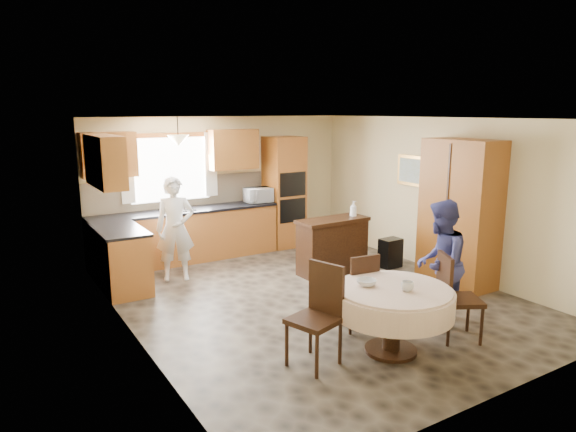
% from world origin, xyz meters
% --- Properties ---
extents(floor, '(5.00, 6.00, 0.01)m').
position_xyz_m(floor, '(0.00, 0.00, 0.00)').
color(floor, brown).
rests_on(floor, ground).
extents(ceiling, '(5.00, 6.00, 0.01)m').
position_xyz_m(ceiling, '(0.00, 0.00, 2.50)').
color(ceiling, white).
rests_on(ceiling, wall_back).
extents(wall_back, '(5.00, 0.02, 2.50)m').
position_xyz_m(wall_back, '(0.00, 3.00, 1.25)').
color(wall_back, '#D3BF87').
rests_on(wall_back, floor).
extents(wall_front, '(5.00, 0.02, 2.50)m').
position_xyz_m(wall_front, '(0.00, -3.00, 1.25)').
color(wall_front, '#D3BF87').
rests_on(wall_front, floor).
extents(wall_left, '(0.02, 6.00, 2.50)m').
position_xyz_m(wall_left, '(-2.50, 0.00, 1.25)').
color(wall_left, '#D3BF87').
rests_on(wall_left, floor).
extents(wall_right, '(0.02, 6.00, 2.50)m').
position_xyz_m(wall_right, '(2.50, 0.00, 1.25)').
color(wall_right, '#D3BF87').
rests_on(wall_right, floor).
extents(window, '(1.40, 0.03, 1.10)m').
position_xyz_m(window, '(-1.00, 2.98, 1.60)').
color(window, white).
rests_on(window, wall_back).
extents(curtain_left, '(0.22, 0.02, 1.15)m').
position_xyz_m(curtain_left, '(-1.75, 2.93, 1.65)').
color(curtain_left, white).
rests_on(curtain_left, wall_back).
extents(curtain_right, '(0.22, 0.02, 1.15)m').
position_xyz_m(curtain_right, '(-0.25, 2.93, 1.65)').
color(curtain_right, white).
rests_on(curtain_right, wall_back).
extents(base_cab_back, '(3.30, 0.60, 0.88)m').
position_xyz_m(base_cab_back, '(-0.85, 2.70, 0.44)').
color(base_cab_back, '#AD642E').
rests_on(base_cab_back, floor).
extents(counter_back, '(3.30, 0.64, 0.04)m').
position_xyz_m(counter_back, '(-0.85, 2.70, 0.90)').
color(counter_back, black).
rests_on(counter_back, base_cab_back).
extents(base_cab_left, '(0.60, 1.20, 0.88)m').
position_xyz_m(base_cab_left, '(-2.20, 1.80, 0.44)').
color(base_cab_left, '#AD642E').
rests_on(base_cab_left, floor).
extents(counter_left, '(0.64, 1.20, 0.04)m').
position_xyz_m(counter_left, '(-2.20, 1.80, 0.90)').
color(counter_left, black).
rests_on(counter_left, base_cab_left).
extents(backsplash, '(3.30, 0.02, 0.55)m').
position_xyz_m(backsplash, '(-0.85, 2.99, 1.18)').
color(backsplash, tan).
rests_on(backsplash, wall_back).
extents(wall_cab_left, '(0.85, 0.33, 0.72)m').
position_xyz_m(wall_cab_left, '(-2.05, 2.83, 1.91)').
color(wall_cab_left, '#AD622B').
rests_on(wall_cab_left, wall_back).
extents(wall_cab_right, '(0.90, 0.33, 0.72)m').
position_xyz_m(wall_cab_right, '(0.15, 2.83, 1.91)').
color(wall_cab_right, '#AD622B').
rests_on(wall_cab_right, wall_back).
extents(wall_cab_side, '(0.33, 1.20, 0.72)m').
position_xyz_m(wall_cab_side, '(-2.33, 1.80, 1.91)').
color(wall_cab_side, '#AD622B').
rests_on(wall_cab_side, wall_left).
extents(oven_tower, '(0.66, 0.62, 2.12)m').
position_xyz_m(oven_tower, '(1.15, 2.69, 1.06)').
color(oven_tower, '#AD642E').
rests_on(oven_tower, floor).
extents(oven_upper, '(0.56, 0.01, 0.45)m').
position_xyz_m(oven_upper, '(1.15, 2.38, 1.25)').
color(oven_upper, black).
rests_on(oven_upper, oven_tower).
extents(oven_lower, '(0.56, 0.01, 0.45)m').
position_xyz_m(oven_lower, '(1.15, 2.38, 0.75)').
color(oven_lower, black).
rests_on(oven_lower, oven_tower).
extents(pendant, '(0.36, 0.36, 0.18)m').
position_xyz_m(pendant, '(-1.00, 2.50, 2.12)').
color(pendant, beige).
rests_on(pendant, ceiling).
extents(sideboard, '(1.20, 0.53, 0.85)m').
position_xyz_m(sideboard, '(0.91, 0.80, 0.42)').
color(sideboard, '#351E0E').
rests_on(sideboard, floor).
extents(space_heater, '(0.37, 0.27, 0.49)m').
position_xyz_m(space_heater, '(1.94, 0.53, 0.25)').
color(space_heater, black).
rests_on(space_heater, floor).
extents(cupboard, '(0.58, 1.15, 2.20)m').
position_xyz_m(cupboard, '(2.22, -0.62, 1.10)').
color(cupboard, '#AD642E').
rests_on(cupboard, floor).
extents(dining_table, '(1.30, 1.30, 0.74)m').
position_xyz_m(dining_table, '(-0.21, -1.81, 0.58)').
color(dining_table, '#351E0E').
rests_on(dining_table, floor).
extents(chair_left, '(0.57, 0.57, 1.06)m').
position_xyz_m(chair_left, '(-1.02, -1.58, 0.59)').
color(chair_left, '#351E0E').
rests_on(chair_left, floor).
extents(chair_back, '(0.45, 0.45, 0.95)m').
position_xyz_m(chair_back, '(-0.13, -1.15, 0.52)').
color(chair_back, '#351E0E').
rests_on(chair_back, floor).
extents(chair_right, '(0.60, 0.60, 1.02)m').
position_xyz_m(chair_right, '(0.61, -1.93, 0.56)').
color(chair_right, '#351E0E').
rests_on(chair_right, floor).
extents(framed_picture, '(0.06, 0.62, 0.51)m').
position_xyz_m(framed_picture, '(2.47, 0.66, 1.60)').
color(framed_picture, gold).
rests_on(framed_picture, wall_right).
extents(microwave, '(0.50, 0.35, 0.27)m').
position_xyz_m(microwave, '(0.56, 2.65, 1.06)').
color(microwave, silver).
rests_on(microwave, counter_back).
extents(person_sink, '(0.68, 0.55, 1.62)m').
position_xyz_m(person_sink, '(-1.35, 1.82, 0.81)').
color(person_sink, silver).
rests_on(person_sink, floor).
extents(person_dining, '(0.96, 0.90, 1.56)m').
position_xyz_m(person_dining, '(0.80, -1.54, 0.78)').
color(person_dining, navy).
rests_on(person_dining, floor).
extents(bowl_sideboard, '(0.26, 0.26, 0.05)m').
position_xyz_m(bowl_sideboard, '(0.69, 0.80, 0.88)').
color(bowl_sideboard, '#B2B2B2').
rests_on(bowl_sideboard, sideboard).
extents(bottle_sideboard, '(0.15, 0.15, 0.30)m').
position_xyz_m(bottle_sideboard, '(1.33, 0.80, 1.00)').
color(bottle_sideboard, silver).
rests_on(bottle_sideboard, sideboard).
extents(cup_table, '(0.14, 0.14, 0.10)m').
position_xyz_m(cup_table, '(-0.16, -1.96, 0.79)').
color(cup_table, '#B2B2B2').
rests_on(cup_table, dining_table).
extents(bowl_table, '(0.27, 0.27, 0.07)m').
position_xyz_m(bowl_table, '(-0.41, -1.60, 0.77)').
color(bowl_table, '#B2B2B2').
rests_on(bowl_table, dining_table).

